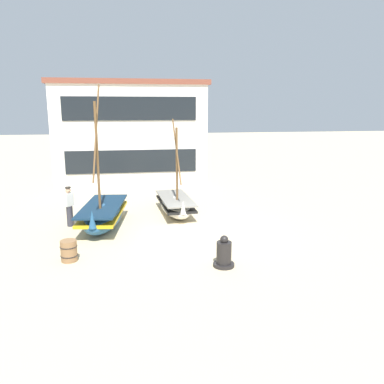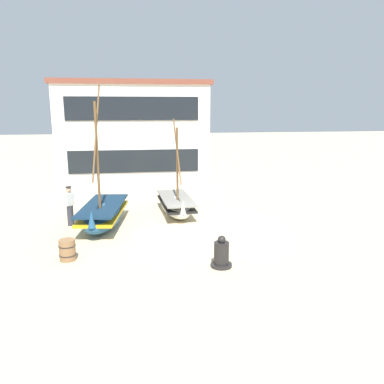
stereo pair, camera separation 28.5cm
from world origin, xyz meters
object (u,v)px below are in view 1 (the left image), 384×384
fisherman_by_hull (69,207)px  wooden_barrel (69,251)px  fishing_boat_near_left (175,205)px  harbor_building_main (131,132)px  fishing_boat_centre_large (103,215)px  capstan_winch (224,254)px

fisherman_by_hull → wooden_barrel: size_ratio=2.41×
fishing_boat_near_left → fisherman_by_hull: size_ratio=2.60×
fisherman_by_hull → harbor_building_main: (2.73, 9.84, 2.44)m
fishing_boat_centre_large → wooden_barrel: (-0.89, -3.49, -0.19)m
fishing_boat_near_left → fishing_boat_centre_large: 3.54m
fisherman_by_hull → capstan_winch: fisherman_by_hull is taller
fisherman_by_hull → capstan_winch: (5.35, -5.14, -0.43)m
capstan_winch → fisherman_by_hull: bearing=136.1°
fishing_boat_centre_large → wooden_barrel: size_ratio=8.26×
fisherman_by_hull → harbor_building_main: bearing=74.5°
fishing_boat_near_left → fishing_boat_centre_large: fishing_boat_centre_large is taller
fishing_boat_centre_large → harbor_building_main: size_ratio=0.60×
fishing_boat_near_left → harbor_building_main: 9.38m
capstan_winch → fishing_boat_centre_large: bearing=129.9°
fishing_boat_centre_large → wooden_barrel: fishing_boat_centre_large is taller
fisherman_by_hull → fishing_boat_near_left: bearing=13.3°
fishing_boat_centre_large → wooden_barrel: bearing=-104.3°
harbor_building_main → fisherman_by_hull: bearing=-105.5°
wooden_barrel → fishing_boat_near_left: bearing=50.5°
fishing_boat_centre_large → fisherman_by_hull: size_ratio=3.43×
fishing_boat_near_left → fishing_boat_centre_large: size_ratio=0.76×
fishing_boat_near_left → wooden_barrel: 6.45m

